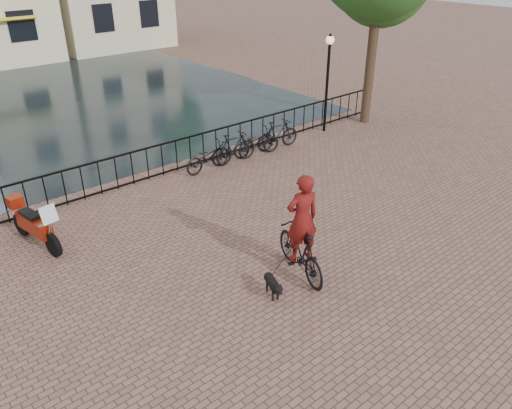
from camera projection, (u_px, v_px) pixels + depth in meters
ground at (356, 316)px, 9.58m from camera, size 100.00×100.00×0.00m
canal_water at (41, 108)px, 21.26m from camera, size 20.00×20.00×0.00m
railing at (148, 164)px, 14.74m from camera, size 20.00×0.05×1.02m
lamp_post at (328, 67)px, 17.67m from camera, size 0.30×0.30×3.45m
cyclist at (301, 232)px, 10.31m from camera, size 1.10×2.08×2.73m
dog at (272, 286)px, 10.02m from camera, size 0.47×0.75×0.48m
motorcycle at (33, 220)px, 11.48m from camera, size 0.77×1.93×1.35m
parked_bike_0 at (209, 157)px, 15.38m from camera, size 1.73×0.64×0.90m
parked_bike_1 at (233, 148)px, 15.90m from camera, size 1.69×0.57×1.00m
parked_bike_2 at (256, 142)px, 16.46m from camera, size 1.79×0.85×0.90m
parked_bike_3 at (278, 135)px, 16.97m from camera, size 1.71×0.65×1.00m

